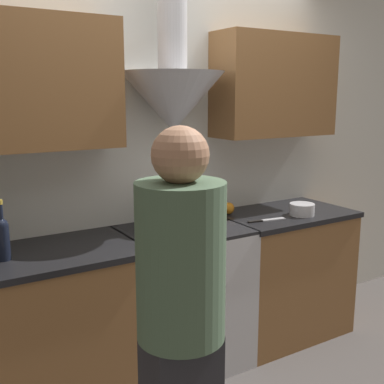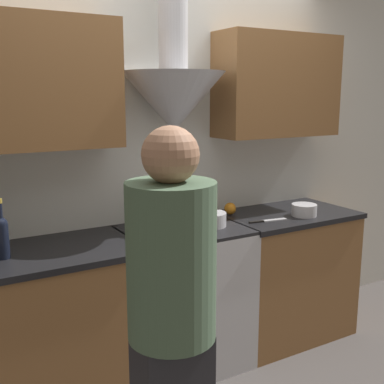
{
  "view_description": "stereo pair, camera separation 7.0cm",
  "coord_description": "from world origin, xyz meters",
  "px_view_note": "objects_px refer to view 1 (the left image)",
  "views": [
    {
      "loc": [
        -1.47,
        -2.16,
        1.74
      ],
      "look_at": [
        0.0,
        0.24,
        1.17
      ],
      "focal_mm": 45.0,
      "sensor_mm": 36.0,
      "label": 1
    },
    {
      "loc": [
        -1.41,
        -2.19,
        1.74
      ],
      "look_at": [
        0.0,
        0.24,
        1.17
      ],
      "focal_mm": 45.0,
      "sensor_mm": 36.0,
      "label": 2
    }
  ],
  "objects_px": {
    "stock_pot": "(158,218)",
    "person_foreground_left": "(181,335)",
    "stove_range": "(184,297)",
    "mixing_bowl": "(209,219)",
    "orange_fruit": "(228,208)",
    "saucepan": "(302,209)",
    "wine_bottle_5": "(2,236)"
  },
  "relations": [
    {
      "from": "orange_fruit",
      "to": "mixing_bowl",
      "type": "bearing_deg",
      "value": -147.59
    },
    {
      "from": "wine_bottle_5",
      "to": "mixing_bowl",
      "type": "relative_size",
      "value": 1.44
    },
    {
      "from": "orange_fruit",
      "to": "person_foreground_left",
      "type": "height_order",
      "value": "person_foreground_left"
    },
    {
      "from": "stock_pot",
      "to": "person_foreground_left",
      "type": "distance_m",
      "value": 1.29
    },
    {
      "from": "stock_pot",
      "to": "orange_fruit",
      "type": "bearing_deg",
      "value": 12.26
    },
    {
      "from": "stove_range",
      "to": "saucepan",
      "type": "height_order",
      "value": "saucepan"
    },
    {
      "from": "stock_pot",
      "to": "stove_range",
      "type": "bearing_deg",
      "value": -5.34
    },
    {
      "from": "person_foreground_left",
      "to": "stove_range",
      "type": "bearing_deg",
      "value": 59.0
    },
    {
      "from": "stove_range",
      "to": "saucepan",
      "type": "xyz_separation_m",
      "value": [
        0.87,
        -0.14,
        0.5
      ]
    },
    {
      "from": "saucepan",
      "to": "mixing_bowl",
      "type": "bearing_deg",
      "value": 171.19
    },
    {
      "from": "mixing_bowl",
      "to": "stove_range",
      "type": "bearing_deg",
      "value": 169.8
    },
    {
      "from": "stove_range",
      "to": "stock_pot",
      "type": "height_order",
      "value": "stock_pot"
    },
    {
      "from": "stock_pot",
      "to": "person_foreground_left",
      "type": "relative_size",
      "value": 0.13
    },
    {
      "from": "stove_range",
      "to": "stock_pot",
      "type": "bearing_deg",
      "value": 174.66
    },
    {
      "from": "stock_pot",
      "to": "orange_fruit",
      "type": "height_order",
      "value": "stock_pot"
    },
    {
      "from": "orange_fruit",
      "to": "saucepan",
      "type": "bearing_deg",
      "value": -34.89
    },
    {
      "from": "wine_bottle_5",
      "to": "orange_fruit",
      "type": "distance_m",
      "value": 1.54
    },
    {
      "from": "stove_range",
      "to": "mixing_bowl",
      "type": "relative_size",
      "value": 4.26
    },
    {
      "from": "saucepan",
      "to": "stock_pot",
      "type": "bearing_deg",
      "value": 171.52
    },
    {
      "from": "stove_range",
      "to": "stock_pot",
      "type": "xyz_separation_m",
      "value": [
        -0.17,
        0.02,
        0.54
      ]
    },
    {
      "from": "wine_bottle_5",
      "to": "mixing_bowl",
      "type": "bearing_deg",
      "value": -0.28
    },
    {
      "from": "stock_pot",
      "to": "orange_fruit",
      "type": "relative_size",
      "value": 2.64
    },
    {
      "from": "mixing_bowl",
      "to": "orange_fruit",
      "type": "relative_size",
      "value": 2.61
    },
    {
      "from": "wine_bottle_5",
      "to": "stock_pot",
      "type": "relative_size",
      "value": 1.42
    },
    {
      "from": "mixing_bowl",
      "to": "person_foreground_left",
      "type": "height_order",
      "value": "person_foreground_left"
    },
    {
      "from": "stock_pot",
      "to": "mixing_bowl",
      "type": "relative_size",
      "value": 1.01
    },
    {
      "from": "wine_bottle_5",
      "to": "orange_fruit",
      "type": "height_order",
      "value": "wine_bottle_5"
    },
    {
      "from": "wine_bottle_5",
      "to": "stock_pot",
      "type": "distance_m",
      "value": 0.9
    },
    {
      "from": "orange_fruit",
      "to": "person_foreground_left",
      "type": "relative_size",
      "value": 0.05
    },
    {
      "from": "wine_bottle_5",
      "to": "person_foreground_left",
      "type": "height_order",
      "value": "person_foreground_left"
    },
    {
      "from": "orange_fruit",
      "to": "saucepan",
      "type": "distance_m",
      "value": 0.51
    },
    {
      "from": "saucepan",
      "to": "person_foreground_left",
      "type": "xyz_separation_m",
      "value": [
        -1.57,
        -1.02,
        -0.04
      ]
    }
  ]
}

